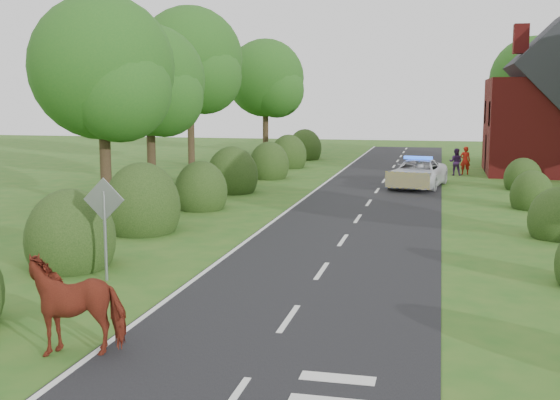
% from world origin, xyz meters
% --- Properties ---
extents(ground, '(120.00, 120.00, 0.00)m').
position_xyz_m(ground, '(0.00, 0.00, 0.00)').
color(ground, '#2A5F1C').
extents(road, '(6.00, 70.00, 0.02)m').
position_xyz_m(road, '(0.00, 15.00, 0.01)').
color(road, black).
rests_on(road, ground).
extents(road_markings, '(4.96, 70.00, 0.01)m').
position_xyz_m(road_markings, '(-1.60, 12.93, 0.03)').
color(road_markings, white).
rests_on(road_markings, road).
extents(hedgerow_left, '(2.75, 50.41, 3.00)m').
position_xyz_m(hedgerow_left, '(-6.51, 11.69, 0.75)').
color(hedgerow_left, '#1A3411').
rests_on(hedgerow_left, ground).
extents(hedgerow_right, '(2.10, 45.78, 2.10)m').
position_xyz_m(hedgerow_right, '(6.60, 11.21, 0.55)').
color(hedgerow_right, '#1A3411').
rests_on(hedgerow_right, ground).
extents(tree_left_a, '(5.74, 5.60, 8.38)m').
position_xyz_m(tree_left_a, '(-9.75, 11.86, 5.34)').
color(tree_left_a, '#332316').
rests_on(tree_left_a, ground).
extents(tree_left_b, '(5.74, 5.60, 8.07)m').
position_xyz_m(tree_left_b, '(-11.25, 19.86, 5.04)').
color(tree_left_b, '#332316').
rests_on(tree_left_b, ground).
extents(tree_left_c, '(6.97, 6.80, 10.22)m').
position_xyz_m(tree_left_c, '(-12.70, 29.83, 6.53)').
color(tree_left_c, '#332316').
rests_on(tree_left_c, ground).
extents(tree_left_d, '(6.15, 6.00, 8.89)m').
position_xyz_m(tree_left_d, '(-10.23, 39.85, 5.64)').
color(tree_left_d, '#332316').
rests_on(tree_left_d, ground).
extents(tree_right_c, '(6.15, 6.00, 8.58)m').
position_xyz_m(tree_right_c, '(9.27, 37.85, 5.34)').
color(tree_right_c, '#332316').
rests_on(tree_right_c, ground).
extents(road_sign, '(1.06, 0.08, 2.53)m').
position_xyz_m(road_sign, '(-5.00, 2.00, 1.65)').
color(road_sign, gray).
rests_on(road_sign, ground).
extents(house, '(8.00, 7.40, 9.17)m').
position_xyz_m(house, '(9.49, 30.00, 3.79)').
color(house, maroon).
rests_on(house, ground).
extents(cow, '(2.29, 1.74, 1.44)m').
position_xyz_m(cow, '(-3.30, -2.46, 0.72)').
color(cow, maroon).
rests_on(cow, ground).
extents(police_van, '(3.05, 5.33, 1.54)m').
position_xyz_m(police_van, '(1.82, 21.84, 0.70)').
color(police_van, silver).
rests_on(police_van, ground).
extents(pedestrian_red, '(0.63, 0.45, 1.62)m').
position_xyz_m(pedestrian_red, '(4.30, 28.39, 0.81)').
color(pedestrian_red, red).
rests_on(pedestrian_red, ground).
extents(pedestrian_purple, '(0.86, 0.73, 1.55)m').
position_xyz_m(pedestrian_purple, '(3.76, 27.72, 0.77)').
color(pedestrian_purple, '#3F1F50').
rests_on(pedestrian_purple, ground).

